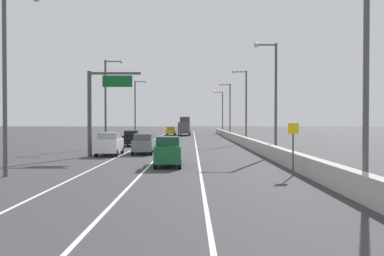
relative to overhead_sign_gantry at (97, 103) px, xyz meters
The scene contains 21 objects.
ground_plane 34.79m from the overhead_sign_gantry, 77.85° to the left, with size 320.00×320.00×0.00m, color #38383A.
lane_stripe_left 25.21m from the overhead_sign_gantry, 85.93° to the left, with size 0.16×130.00×0.00m, color silver.
lane_stripe_center 25.69m from the overhead_sign_gantry, 77.98° to the left, with size 0.16×130.00×0.00m, color silver.
lane_stripe_right 26.63m from the overhead_sign_gantry, 70.48° to the left, with size 0.16×130.00×0.00m, color silver.
jersey_barrier_right 18.26m from the overhead_sign_gantry, 33.06° to the left, with size 0.60×120.00×1.10m, color #B2ADA3.
overhead_sign_gantry is the anchor object (origin of this frame).
speed_advisory_sign 18.85m from the overhead_sign_gantry, 41.22° to the right, with size 0.60×0.11×3.00m.
lamp_post_right_near 23.95m from the overhead_sign_gantry, 50.87° to the right, with size 2.14×0.44×10.21m.
lamp_post_right_second 15.65m from the overhead_sign_gantry, ahead, with size 2.14×0.44×10.21m.
lamp_post_right_third 25.97m from the overhead_sign_gantry, 53.10° to the left, with size 2.14×0.44×10.21m.
lamp_post_right_fourth 43.19m from the overhead_sign_gantry, 69.38° to the left, with size 2.14×0.44×10.21m.
lamp_post_right_fifth 61.99m from the overhead_sign_gantry, 75.70° to the left, with size 2.14×0.44×10.21m.
lamp_post_left_near 12.76m from the overhead_sign_gantry, 98.92° to the right, with size 2.14×0.44×10.21m.
lamp_post_left_mid 11.18m from the overhead_sign_gantry, 97.67° to the left, with size 2.14×0.44×10.21m.
lamp_post_left_far 34.66m from the overhead_sign_gantry, 92.40° to the left, with size 2.14×0.44×10.21m.
car_white_0 3.95m from the overhead_sign_gantry, 56.57° to the left, with size 2.07×4.41×2.09m.
car_yellow_1 52.42m from the overhead_sign_gantry, 86.02° to the left, with size 2.07×4.44×1.85m.
car_green_2 10.55m from the overhead_sign_gantry, 48.15° to the right, with size 1.96×4.56×2.07m.
car_black_3 15.43m from the overhead_sign_gantry, 87.35° to the left, with size 1.94×4.76×1.93m.
car_gray_4 6.01m from the overhead_sign_gantry, 38.93° to the left, with size 2.06×4.69×1.92m.
box_truck 51.55m from the overhead_sign_gantry, 82.58° to the left, with size 2.66×8.72×4.03m.
Camera 1 is at (0.99, -4.46, 3.13)m, focal length 37.15 mm.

